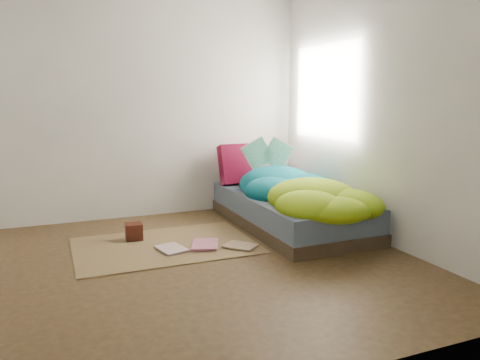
% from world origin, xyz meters
% --- Properties ---
extents(ground, '(3.50, 3.50, 0.00)m').
position_xyz_m(ground, '(0.00, 0.00, 0.00)').
color(ground, '#3C2717').
rests_on(ground, ground).
extents(room_walls, '(3.54, 3.54, 2.62)m').
position_xyz_m(room_walls, '(0.01, 0.01, 1.63)').
color(room_walls, beige).
rests_on(room_walls, ground).
extents(bed, '(1.00, 2.00, 0.34)m').
position_xyz_m(bed, '(1.22, 0.72, 0.17)').
color(bed, '#34291C').
rests_on(bed, ground).
extents(duvet, '(0.96, 1.84, 0.34)m').
position_xyz_m(duvet, '(1.22, 0.50, 0.51)').
color(duvet, '#074F6E').
rests_on(duvet, bed).
extents(rug, '(1.60, 1.10, 0.01)m').
position_xyz_m(rug, '(-0.15, 0.55, 0.01)').
color(rug, brown).
rests_on(rug, ground).
extents(pillow_floral, '(0.64, 0.52, 0.13)m').
position_xyz_m(pillow_floral, '(1.42, 1.48, 0.40)').
color(pillow_floral, beige).
rests_on(pillow_floral, bed).
extents(pillow_magenta, '(0.46, 0.15, 0.46)m').
position_xyz_m(pillow_magenta, '(0.97, 1.49, 0.57)').
color(pillow_magenta, '#43041E').
rests_on(pillow_magenta, bed).
extents(open_book, '(0.47, 0.25, 0.28)m').
position_xyz_m(open_book, '(1.17, 1.15, 0.82)').
color(open_book, '#2D7F29').
rests_on(open_book, duvet).
extents(wooden_box, '(0.16, 0.16, 0.15)m').
position_xyz_m(wooden_box, '(-0.38, 0.83, 0.09)').
color(wooden_box, '#39190D').
rests_on(wooden_box, rug).
extents(floor_book_a, '(0.27, 0.33, 0.02)m').
position_xyz_m(floor_book_a, '(-0.23, 0.36, 0.02)').
color(floor_book_a, silver).
rests_on(floor_book_a, rug).
extents(floor_book_b, '(0.34, 0.38, 0.03)m').
position_xyz_m(floor_book_b, '(0.06, 0.41, 0.03)').
color(floor_book_b, '#C16F83').
rests_on(floor_book_b, rug).
extents(floor_book_c, '(0.34, 0.35, 0.02)m').
position_xyz_m(floor_book_c, '(0.38, 0.16, 0.02)').
color(floor_book_c, tan).
rests_on(floor_book_c, rug).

